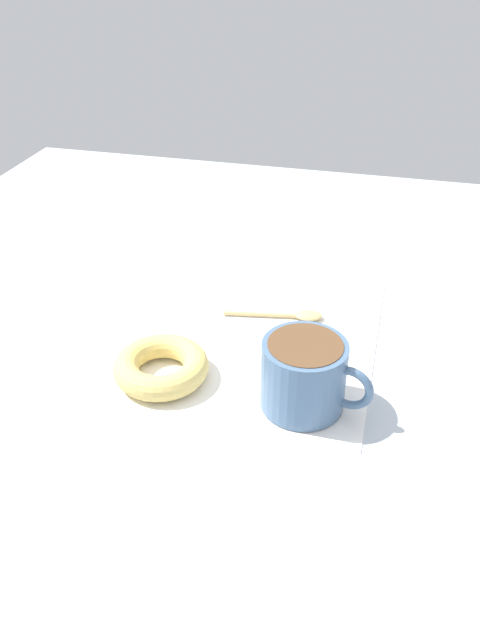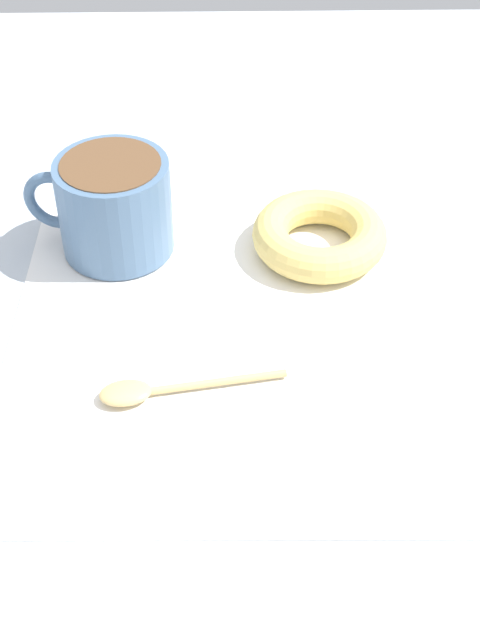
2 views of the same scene
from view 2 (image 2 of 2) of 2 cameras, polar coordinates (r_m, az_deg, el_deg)
name	(u,v)px [view 2 (image 2 of 2)]	position (r cm, az deg, el deg)	size (l,w,h in cm)	color
ground_plane	(252,369)	(64.89, 0.80, -3.16)	(120.00, 120.00, 2.00)	#B2BCC6
napkin	(240,342)	(65.27, 0.00, -1.39)	(33.96, 33.96, 0.30)	white
coffee_cup	(113,205)	(72.02, -8.16, 7.32)	(9.06, 12.09, 7.94)	slate
donut	(319,235)	(72.77, 5.11, 5.45)	(10.94, 10.94, 2.93)	#E5C66B
spoon	(152,390)	(61.42, -5.68, -4.48)	(3.63, 13.11, 0.90)	#D8B772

